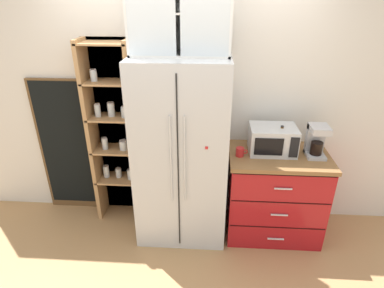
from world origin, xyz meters
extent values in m
plane|color=tan|center=(0.00, 0.00, 0.00)|extent=(10.71, 10.71, 0.00)
cube|color=silver|center=(0.00, 0.40, 1.27)|extent=(5.01, 0.10, 2.55)
cube|color=silver|center=(0.00, 0.02, 0.92)|extent=(0.87, 0.66, 1.85)
cube|color=black|center=(0.00, -0.31, 0.92)|extent=(0.01, 0.01, 1.70)
cylinder|color=silver|center=(-0.06, -0.32, 1.02)|extent=(0.02, 0.02, 0.83)
cylinder|color=silver|center=(0.06, -0.32, 1.02)|extent=(0.02, 0.02, 0.83)
cube|color=red|center=(0.24, -0.31, 1.14)|extent=(0.02, 0.01, 0.02)
cube|color=brown|center=(-0.72, 0.37, 0.98)|extent=(0.53, 0.04, 1.95)
cube|color=tan|center=(-0.95, 0.22, 0.98)|extent=(0.04, 0.27, 1.95)
cube|color=tan|center=(-0.50, 0.22, 0.98)|extent=(0.04, 0.27, 1.95)
cube|color=tan|center=(-0.72, 0.22, 0.47)|extent=(0.47, 0.27, 0.02)
cylinder|color=silver|center=(-0.86, 0.23, 0.54)|extent=(0.06, 0.06, 0.13)
cylinder|color=#2D2D2D|center=(-0.86, 0.23, 0.52)|extent=(0.05, 0.05, 0.09)
cylinder|color=#B2B2B7|center=(-0.86, 0.23, 0.61)|extent=(0.06, 0.06, 0.01)
cylinder|color=silver|center=(-0.73, 0.24, 0.53)|extent=(0.06, 0.06, 0.10)
cylinder|color=#B77A38|center=(-0.73, 0.24, 0.51)|extent=(0.05, 0.05, 0.07)
cylinder|color=#B2B2B7|center=(-0.73, 0.24, 0.58)|extent=(0.06, 0.06, 0.01)
cylinder|color=silver|center=(-0.59, 0.20, 0.53)|extent=(0.06, 0.06, 0.11)
cylinder|color=#CCB78C|center=(-0.59, 0.20, 0.52)|extent=(0.06, 0.06, 0.07)
cylinder|color=#B2B2B7|center=(-0.59, 0.20, 0.59)|extent=(0.06, 0.06, 0.01)
cube|color=tan|center=(-0.72, 0.22, 0.83)|extent=(0.47, 0.27, 0.02)
cylinder|color=silver|center=(-0.82, 0.20, 0.90)|extent=(0.06, 0.06, 0.12)
cylinder|color=#E0C67F|center=(-0.82, 0.20, 0.88)|extent=(0.05, 0.05, 0.08)
cylinder|color=#B2B2B7|center=(-0.82, 0.20, 0.96)|extent=(0.06, 0.06, 0.01)
cylinder|color=silver|center=(-0.63, 0.20, 0.89)|extent=(0.08, 0.08, 0.09)
cylinder|color=#382316|center=(-0.63, 0.20, 0.87)|extent=(0.07, 0.07, 0.06)
cylinder|color=#B2B2B7|center=(-0.63, 0.20, 0.94)|extent=(0.08, 0.08, 0.01)
cube|color=tan|center=(-0.72, 0.22, 1.19)|extent=(0.47, 0.27, 0.02)
cylinder|color=silver|center=(-0.86, 0.21, 1.26)|extent=(0.06, 0.06, 0.12)
cylinder|color=white|center=(-0.86, 0.21, 1.24)|extent=(0.05, 0.05, 0.08)
cylinder|color=#B2B2B7|center=(-0.86, 0.21, 1.33)|extent=(0.06, 0.06, 0.01)
cylinder|color=silver|center=(-0.72, 0.23, 1.27)|extent=(0.07, 0.07, 0.13)
cylinder|color=white|center=(-0.72, 0.23, 1.25)|extent=(0.06, 0.06, 0.09)
cylinder|color=#B2B2B7|center=(-0.72, 0.23, 1.34)|extent=(0.07, 0.07, 0.01)
cylinder|color=silver|center=(-0.58, 0.21, 1.25)|extent=(0.07, 0.07, 0.10)
cylinder|color=beige|center=(-0.58, 0.21, 1.24)|extent=(0.06, 0.06, 0.07)
cylinder|color=#B2B2B7|center=(-0.58, 0.21, 1.31)|extent=(0.06, 0.06, 0.01)
cube|color=tan|center=(-0.72, 0.22, 1.55)|extent=(0.47, 0.27, 0.02)
cylinder|color=silver|center=(-0.85, 0.21, 1.61)|extent=(0.06, 0.06, 0.10)
cylinder|color=brown|center=(-0.85, 0.21, 1.60)|extent=(0.06, 0.06, 0.07)
cylinder|color=#B2B2B7|center=(-0.85, 0.21, 1.67)|extent=(0.06, 0.06, 0.01)
cube|color=tan|center=(-0.72, 0.22, 1.91)|extent=(0.47, 0.27, 0.02)
cube|color=#A8161C|center=(0.94, 0.05, 0.44)|extent=(0.93, 0.61, 0.88)
cube|color=olive|center=(0.94, 0.05, 0.90)|extent=(0.96, 0.64, 0.04)
cube|color=black|center=(0.94, -0.26, 0.28)|extent=(0.91, 0.00, 0.01)
cube|color=silver|center=(0.94, -0.27, 0.15)|extent=(0.16, 0.01, 0.01)
cube|color=black|center=(0.94, -0.26, 0.58)|extent=(0.91, 0.00, 0.01)
cube|color=silver|center=(0.94, -0.27, 0.44)|extent=(0.16, 0.01, 0.01)
cube|color=black|center=(0.94, -0.26, 0.87)|extent=(0.91, 0.00, 0.01)
cube|color=silver|center=(0.94, -0.27, 0.73)|extent=(0.16, 0.01, 0.01)
cube|color=silver|center=(0.87, 0.10, 1.05)|extent=(0.44, 0.32, 0.26)
cube|color=black|center=(0.81, -0.07, 1.05)|extent=(0.26, 0.01, 0.17)
cube|color=black|center=(1.04, -0.07, 1.05)|extent=(0.08, 0.01, 0.20)
cube|color=#B7B7BC|center=(1.27, 0.03, 0.94)|extent=(0.17, 0.20, 0.03)
cube|color=#B7B7BC|center=(1.27, 0.10, 1.07)|extent=(0.17, 0.06, 0.30)
cube|color=#B7B7BC|center=(1.27, 0.03, 1.20)|extent=(0.17, 0.20, 0.06)
cylinder|color=black|center=(1.27, 0.02, 1.01)|extent=(0.11, 0.11, 0.12)
cylinder|color=red|center=(0.56, -0.01, 0.96)|extent=(0.08, 0.08, 0.08)
torus|color=red|center=(0.61, -0.01, 0.97)|extent=(0.05, 0.01, 0.05)
cylinder|color=brown|center=(0.94, 0.08, 1.02)|extent=(0.07, 0.07, 0.20)
cone|color=brown|center=(0.94, 0.08, 1.13)|extent=(0.07, 0.07, 0.04)
cylinder|color=brown|center=(0.94, 0.08, 1.16)|extent=(0.03, 0.03, 0.07)
cylinder|color=black|center=(0.94, 0.08, 1.20)|extent=(0.03, 0.03, 0.01)
cylinder|color=silver|center=(0.94, 0.02, 1.01)|extent=(0.06, 0.06, 0.17)
cone|color=silver|center=(0.94, 0.02, 1.09)|extent=(0.06, 0.06, 0.04)
cylinder|color=silver|center=(0.94, 0.02, 1.12)|extent=(0.02, 0.02, 0.07)
cylinder|color=black|center=(0.94, 0.02, 1.16)|extent=(0.02, 0.02, 0.01)
cube|color=silver|center=(0.00, 0.19, 2.18)|extent=(0.84, 0.02, 0.67)
cube|color=silver|center=(0.00, 0.04, 1.86)|extent=(0.84, 0.32, 0.02)
cube|color=silver|center=(-0.41, 0.04, 2.18)|extent=(0.02, 0.32, 0.67)
cube|color=silver|center=(0.41, 0.04, 2.18)|extent=(0.02, 0.32, 0.67)
cube|color=silver|center=(0.00, 0.04, 2.18)|extent=(0.81, 0.30, 0.02)
cube|color=silver|center=(-0.21, -0.11, 2.18)|extent=(0.39, 0.01, 0.63)
cube|color=silver|center=(0.21, -0.11, 2.18)|extent=(0.39, 0.01, 0.63)
cylinder|color=silver|center=(-0.29, 0.04, 1.87)|extent=(0.05, 0.05, 0.00)
cylinder|color=silver|center=(-0.29, 0.04, 1.90)|extent=(0.01, 0.01, 0.07)
cone|color=silver|center=(-0.29, 0.04, 1.96)|extent=(0.06, 0.06, 0.05)
cylinder|color=silver|center=(0.29, 0.04, 1.87)|extent=(0.05, 0.05, 0.00)
cylinder|color=silver|center=(0.29, 0.04, 1.90)|extent=(0.01, 0.01, 0.07)
cone|color=silver|center=(0.29, 0.04, 1.96)|extent=(0.06, 0.06, 0.05)
cylinder|color=white|center=(-0.25, 0.04, 2.22)|extent=(0.06, 0.06, 0.07)
cylinder|color=white|center=(0.00, 0.04, 2.22)|extent=(0.06, 0.06, 0.07)
cylinder|color=white|center=(0.25, 0.04, 2.22)|extent=(0.06, 0.06, 0.07)
cube|color=brown|center=(-1.31, 0.33, 0.77)|extent=(0.60, 0.04, 1.55)
cube|color=black|center=(-1.31, 0.31, 0.80)|extent=(0.54, 0.01, 1.45)
camera|label=1|loc=(0.28, -2.71, 2.34)|focal=29.70mm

